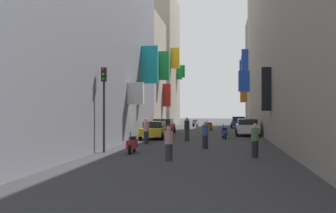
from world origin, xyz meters
The scene contains 20 objects.
ground_plane centered at (0.00, 30.00, 0.00)m, with size 140.00×140.00×0.00m, color #2D2D30.
building_left_mid_a centered at (-7.98, 39.95, 6.08)m, with size 7.09×8.66×12.17m.
building_left_far centered at (-7.99, 53.81, 9.07)m, with size 7.11×12.38×18.15m.
building_right_mid_a centered at (7.98, 52.30, 9.44)m, with size 6.92×3.29×18.91m.
building_right_mid_b centered at (7.96, 56.96, 7.43)m, with size 7.07×6.05×14.87m.
parked_car_blue centered at (3.52, 47.33, 0.74)m, with size 1.84×4.18×1.41m.
parked_car_red centered at (-3.98, 34.73, 0.74)m, with size 2.03×4.22×1.39m.
parked_car_yellow centered at (-3.63, 27.49, 0.73)m, with size 1.83×3.91×1.37m.
parked_car_white centered at (3.78, 32.58, 0.77)m, with size 1.99×4.48×1.45m.
scooter_red centered at (-3.08, 17.05, 0.46)m, with size 0.49×1.91×1.13m.
scooter_orange centered at (0.14, 40.87, 0.46)m, with size 0.77×1.88×1.13m.
scooter_white centered at (-3.59, 38.35, 0.46)m, with size 0.55×1.79×1.13m.
scooter_silver centered at (-1.99, 50.76, 0.46)m, with size 0.74×1.72×1.13m.
scooter_blue centered at (1.78, 28.55, 0.46)m, with size 0.58×1.85×1.13m.
pedestrian_crossing centered at (-0.70, 13.95, 0.77)m, with size 0.52×0.52×1.55m.
pedestrian_near_left centered at (3.24, 15.83, 0.81)m, with size 0.50×0.50×1.63m.
pedestrian_near_right centered at (-3.41, 22.91, 0.86)m, with size 0.50×0.50×1.72m.
pedestrian_mid_street centered at (0.66, 20.09, 0.78)m, with size 0.49×0.49×1.58m.
pedestrian_far_away centered at (-0.93, 25.87, 0.85)m, with size 0.39×0.39×1.71m.
traffic_light_near_corner centered at (-4.63, 17.08, 3.08)m, with size 0.26×0.34×4.56m.
Camera 1 is at (1.76, -4.82, 2.32)m, focal length 44.98 mm.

